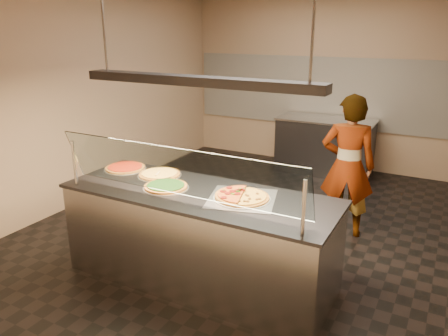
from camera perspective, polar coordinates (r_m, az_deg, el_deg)
The scene contains 19 objects.
ground at distance 5.54m, azimuth 3.73°, elevation -7.75°, with size 5.00×6.00×0.02m, color black.
wall_back at distance 7.88m, azimuth 13.33°, elevation 11.06°, with size 5.00×0.02×3.00m, color #A07F67.
wall_front at distance 2.71m, azimuth -23.29°, elevation -2.82°, with size 5.00×0.02×3.00m, color #A07F67.
wall_left at distance 6.50m, azimuth -16.81°, elevation 9.37°, with size 0.02×6.00×3.00m, color #A07F67.
tile_band at distance 7.88m, azimuth 13.16°, elevation 9.60°, with size 4.90×0.02×1.20m, color silver.
serving_counter at distance 4.25m, azimuth -3.24°, elevation -8.99°, with size 2.61×0.94×0.93m.
sneeze_guard at distance 3.69m, azimuth -6.22°, elevation -0.55°, with size 2.37×0.18×0.54m.
perforated_tray at distance 3.90m, azimuth 2.37°, elevation -3.97°, with size 0.72×0.72×0.01m.
half_pizza_pepperoni at distance 3.93m, azimuth 0.85°, elevation -3.30°, with size 0.36×0.53×0.05m.
half_pizza_sausage at distance 3.84m, azimuth 3.93°, elevation -4.02°, with size 0.36×0.53×0.04m.
pizza_spinach at distance 4.19m, azimuth -7.59°, elevation -2.37°, with size 0.44×0.44×0.03m.
pizza_cheese at distance 4.55m, azimuth -8.38°, elevation -0.76°, with size 0.45×0.45×0.03m.
pizza_tomato at distance 4.82m, azimuth -12.73°, elevation 0.08°, with size 0.45×0.45×0.03m.
pizza_spatula at distance 4.46m, azimuth -8.33°, elevation -0.96°, with size 0.24×0.21×0.02m.
prep_table at distance 7.59m, azimuth 13.00°, elevation 2.86°, with size 1.58×0.74×0.93m.
worker at distance 5.26m, azimuth 15.84°, elevation 0.21°, with size 0.62×0.40×1.69m, color #29282E.
heat_lamp_housing at distance 3.81m, azimuth -3.64°, elevation 11.29°, with size 2.30×0.18×0.08m, color #303034.
lamp_rod_left at distance 4.40m, azimuth -15.57°, elevation 18.72°, with size 0.02×0.02×1.01m, color #B7B7BC.
lamp_rod_right at distance 3.37m, azimuth 11.68°, elevation 19.38°, with size 0.02×0.02×1.01m, color #B7B7BC.
Camera 1 is at (2.04, -4.55, 2.40)m, focal length 35.00 mm.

